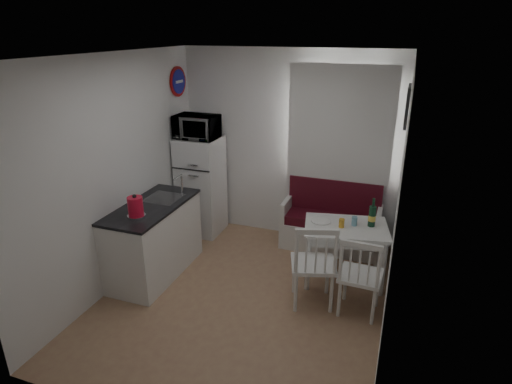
# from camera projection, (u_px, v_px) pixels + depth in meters

# --- Properties ---
(floor) EXTENTS (3.00, 3.50, 0.02)m
(floor) POSITION_uv_depth(u_px,v_px,m) (243.00, 298.00, 4.79)
(floor) COLOR #9E7054
(floor) RESTS_ON ground
(ceiling) EXTENTS (3.00, 3.50, 0.02)m
(ceiling) POSITION_uv_depth(u_px,v_px,m) (240.00, 55.00, 3.85)
(ceiling) COLOR white
(ceiling) RESTS_ON wall_back
(wall_back) EXTENTS (3.00, 0.02, 2.60)m
(wall_back) POSITION_uv_depth(u_px,v_px,m) (288.00, 147.00, 5.86)
(wall_back) COLOR white
(wall_back) RESTS_ON floor
(wall_front) EXTENTS (3.00, 0.02, 2.60)m
(wall_front) POSITION_uv_depth(u_px,v_px,m) (144.00, 279.00, 2.78)
(wall_front) COLOR white
(wall_front) RESTS_ON floor
(wall_left) EXTENTS (0.02, 3.50, 2.60)m
(wall_left) POSITION_uv_depth(u_px,v_px,m) (117.00, 174.00, 4.79)
(wall_left) COLOR white
(wall_left) RESTS_ON floor
(wall_right) EXTENTS (0.02, 3.50, 2.60)m
(wall_right) POSITION_uv_depth(u_px,v_px,m) (397.00, 209.00, 3.85)
(wall_right) COLOR white
(wall_right) RESTS_ON floor
(window) EXTENTS (1.22, 0.06, 1.47)m
(window) POSITION_uv_depth(u_px,v_px,m) (341.00, 128.00, 5.50)
(window) COLOR white
(window) RESTS_ON wall_back
(curtain) EXTENTS (1.35, 0.02, 1.50)m
(curtain) POSITION_uv_depth(u_px,v_px,m) (340.00, 125.00, 5.42)
(curtain) COLOR white
(curtain) RESTS_ON wall_back
(kitchen_counter) EXTENTS (0.62, 1.32, 1.16)m
(kitchen_counter) POSITION_uv_depth(u_px,v_px,m) (154.00, 239.00, 5.14)
(kitchen_counter) COLOR white
(kitchen_counter) RESTS_ON floor
(wall_sign) EXTENTS (0.03, 0.40, 0.40)m
(wall_sign) POSITION_uv_depth(u_px,v_px,m) (178.00, 82.00, 5.75)
(wall_sign) COLOR navy
(wall_sign) RESTS_ON wall_left
(picture_frame) EXTENTS (0.04, 0.52, 0.42)m
(picture_frame) POSITION_uv_depth(u_px,v_px,m) (407.00, 106.00, 4.56)
(picture_frame) COLOR black
(picture_frame) RESTS_ON wall_right
(bench) EXTENTS (1.30, 0.50, 0.93)m
(bench) POSITION_uv_depth(u_px,v_px,m) (331.00, 227.00, 5.79)
(bench) COLOR white
(bench) RESTS_ON floor
(dining_table) EXTENTS (1.05, 0.83, 0.70)m
(dining_table) POSITION_uv_depth(u_px,v_px,m) (346.00, 232.00, 4.92)
(dining_table) COLOR white
(dining_table) RESTS_ON floor
(chair_left) EXTENTS (0.57, 0.56, 0.53)m
(chair_left) POSITION_uv_depth(u_px,v_px,m) (312.00, 258.00, 4.42)
(chair_left) COLOR white
(chair_left) RESTS_ON floor
(chair_right) EXTENTS (0.44, 0.42, 0.49)m
(chair_right) POSITION_uv_depth(u_px,v_px,m) (361.00, 270.00, 4.29)
(chair_right) COLOR white
(chair_right) RESTS_ON floor
(fridge) EXTENTS (0.57, 0.57, 1.42)m
(fridge) POSITION_uv_depth(u_px,v_px,m) (201.00, 186.00, 6.13)
(fridge) COLOR white
(fridge) RESTS_ON floor
(microwave) EXTENTS (0.57, 0.39, 0.32)m
(microwave) POSITION_uv_depth(u_px,v_px,m) (197.00, 127.00, 5.78)
(microwave) COLOR white
(microwave) RESTS_ON fridge
(kettle) EXTENTS (0.20, 0.20, 0.26)m
(kettle) POSITION_uv_depth(u_px,v_px,m) (135.00, 207.00, 4.59)
(kettle) COLOR red
(kettle) RESTS_ON kitchen_counter
(wine_bottle) EXTENTS (0.09, 0.09, 0.34)m
(wine_bottle) POSITION_uv_depth(u_px,v_px,m) (372.00, 212.00, 4.84)
(wine_bottle) COLOR #123821
(wine_bottle) RESTS_ON dining_table
(drinking_glass_orange) EXTENTS (0.06, 0.06, 0.10)m
(drinking_glass_orange) POSITION_uv_depth(u_px,v_px,m) (342.00, 223.00, 4.85)
(drinking_glass_orange) COLOR gold
(drinking_glass_orange) RESTS_ON dining_table
(drinking_glass_blue) EXTENTS (0.06, 0.06, 0.11)m
(drinking_glass_blue) POSITION_uv_depth(u_px,v_px,m) (354.00, 221.00, 4.90)
(drinking_glass_blue) COLOR #6FA7BE
(drinking_glass_blue) RESTS_ON dining_table
(plate) EXTENTS (0.23, 0.23, 0.02)m
(plate) POSITION_uv_depth(u_px,v_px,m) (321.00, 221.00, 5.00)
(plate) COLOR white
(plate) RESTS_ON dining_table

